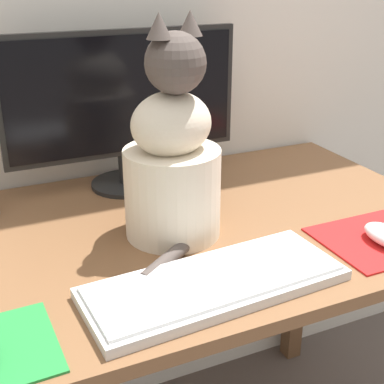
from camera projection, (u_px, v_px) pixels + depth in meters
The scene contains 5 objects.
desk at pixel (152, 277), 1.11m from camera, with size 1.29×0.70×0.75m.
monitor at pixel (123, 104), 1.21m from camera, with size 0.55×0.17×0.36m.
keyboard at pixel (215, 283), 0.88m from camera, with size 0.44×0.19×0.02m.
mousepad_right at pixel (377, 239), 1.03m from camera, with size 0.22×0.19×0.00m.
cat at pixel (173, 159), 1.00m from camera, with size 0.24×0.29×0.42m.
Camera 1 is at (-0.31, -0.90, 1.24)m, focal length 50.00 mm.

